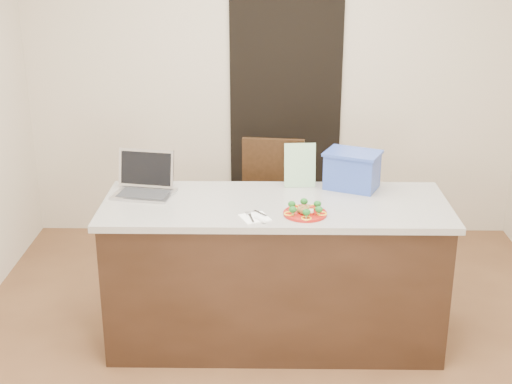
{
  "coord_description": "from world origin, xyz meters",
  "views": [
    {
      "loc": [
        -0.06,
        -3.7,
        2.44
      ],
      "look_at": [
        -0.11,
        0.2,
        1.01
      ],
      "focal_mm": 50.0,
      "sensor_mm": 36.0,
      "label": 1
    }
  ],
  "objects_px": {
    "napkin": "(255,218)",
    "laptop": "(145,182)",
    "island": "(275,272)",
    "plate": "(305,213)",
    "chair": "(273,201)",
    "yogurt_bottle": "(311,213)",
    "blue_box": "(352,170)"
  },
  "relations": [
    {
      "from": "plate",
      "to": "yogurt_bottle",
      "type": "bearing_deg",
      "value": -45.19
    },
    {
      "from": "island",
      "to": "blue_box",
      "type": "height_order",
      "value": "blue_box"
    },
    {
      "from": "blue_box",
      "to": "chair",
      "type": "relative_size",
      "value": 0.39
    },
    {
      "from": "plate",
      "to": "yogurt_bottle",
      "type": "distance_m",
      "value": 0.05
    },
    {
      "from": "napkin",
      "to": "chair",
      "type": "distance_m",
      "value": 1.2
    },
    {
      "from": "chair",
      "to": "yogurt_bottle",
      "type": "bearing_deg",
      "value": -73.55
    },
    {
      "from": "plate",
      "to": "laptop",
      "type": "xyz_separation_m",
      "value": [
        -0.97,
        0.36,
        0.06
      ]
    },
    {
      "from": "napkin",
      "to": "chair",
      "type": "height_order",
      "value": "chair"
    },
    {
      "from": "napkin",
      "to": "blue_box",
      "type": "distance_m",
      "value": 0.8
    },
    {
      "from": "blue_box",
      "to": "chair",
      "type": "height_order",
      "value": "blue_box"
    },
    {
      "from": "yogurt_bottle",
      "to": "laptop",
      "type": "bearing_deg",
      "value": 158.61
    },
    {
      "from": "napkin",
      "to": "laptop",
      "type": "xyz_separation_m",
      "value": [
        -0.68,
        0.41,
        0.06
      ]
    },
    {
      "from": "island",
      "to": "blue_box",
      "type": "distance_m",
      "value": 0.8
    },
    {
      "from": "yogurt_bottle",
      "to": "blue_box",
      "type": "distance_m",
      "value": 0.57
    },
    {
      "from": "napkin",
      "to": "chair",
      "type": "relative_size",
      "value": 0.15
    },
    {
      "from": "yogurt_bottle",
      "to": "chair",
      "type": "relative_size",
      "value": 0.06
    },
    {
      "from": "plate",
      "to": "blue_box",
      "type": "xyz_separation_m",
      "value": [
        0.31,
        0.46,
        0.11
      ]
    },
    {
      "from": "yogurt_bottle",
      "to": "laptop",
      "type": "height_order",
      "value": "laptop"
    },
    {
      "from": "plate",
      "to": "napkin",
      "type": "xyz_separation_m",
      "value": [
        -0.28,
        -0.06,
        -0.01
      ]
    },
    {
      "from": "laptop",
      "to": "plate",
      "type": "bearing_deg",
      "value": -9.96
    },
    {
      "from": "napkin",
      "to": "yogurt_bottle",
      "type": "xyz_separation_m",
      "value": [
        0.32,
        0.02,
        0.02
      ]
    },
    {
      "from": "yogurt_bottle",
      "to": "laptop",
      "type": "distance_m",
      "value": 1.07
    },
    {
      "from": "napkin",
      "to": "blue_box",
      "type": "xyz_separation_m",
      "value": [
        0.6,
        0.51,
        0.12
      ]
    },
    {
      "from": "plate",
      "to": "chair",
      "type": "bearing_deg",
      "value": 98.87
    },
    {
      "from": "island",
      "to": "napkin",
      "type": "relative_size",
      "value": 13.83
    },
    {
      "from": "island",
      "to": "plate",
      "type": "xyz_separation_m",
      "value": [
        0.17,
        -0.19,
        0.47
      ]
    },
    {
      "from": "island",
      "to": "napkin",
      "type": "xyz_separation_m",
      "value": [
        -0.12,
        -0.24,
        0.46
      ]
    },
    {
      "from": "plate",
      "to": "blue_box",
      "type": "height_order",
      "value": "blue_box"
    },
    {
      "from": "yogurt_bottle",
      "to": "chair",
      "type": "xyz_separation_m",
      "value": [
        -0.2,
        1.12,
        -0.36
      ]
    },
    {
      "from": "yogurt_bottle",
      "to": "chair",
      "type": "distance_m",
      "value": 1.2
    },
    {
      "from": "island",
      "to": "blue_box",
      "type": "relative_size",
      "value": 5.19
    },
    {
      "from": "napkin",
      "to": "blue_box",
      "type": "relative_size",
      "value": 0.38
    }
  ]
}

